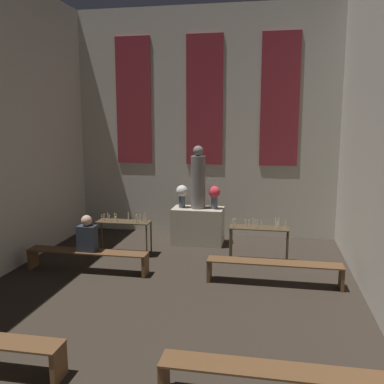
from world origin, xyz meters
name	(u,v)px	position (x,y,z in m)	size (l,w,h in m)	color
wall_back	(205,122)	(0.00, 11.56, 2.95)	(6.99, 0.16, 5.84)	beige
altar	(198,226)	(0.00, 10.56, 0.44)	(1.23, 0.69, 0.89)	#ADA38E
statue	(198,180)	(0.00, 10.56, 1.59)	(0.35, 0.35, 1.52)	slate
flower_vase_left	(182,194)	(-0.40, 10.56, 1.24)	(0.28, 0.28, 0.55)	#4C5666
flower_vase_right	(214,195)	(0.40, 10.56, 1.24)	(0.28, 0.28, 0.55)	#4C5666
candle_rack_left	(123,225)	(-1.52, 9.41, 0.66)	(1.25, 0.42, 0.96)	#473823
candle_rack_right	(259,232)	(1.52, 9.41, 0.66)	(1.25, 0.42, 0.96)	#473823
pew_second_right	(274,378)	(1.84, 4.69, 0.33)	(2.47, 0.36, 0.43)	brown
pew_back_left	(87,256)	(-1.84, 8.17, 0.33)	(2.47, 0.36, 0.43)	brown
pew_back_right	(274,267)	(1.84, 8.17, 0.33)	(2.47, 0.36, 0.43)	brown
person_seated	(87,235)	(-1.82, 8.17, 0.76)	(0.36, 0.24, 0.73)	#282D38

